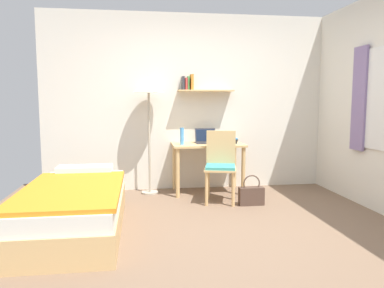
{
  "coord_description": "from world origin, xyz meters",
  "views": [
    {
      "loc": [
        -0.79,
        -3.55,
        1.32
      ],
      "look_at": [
        -0.22,
        0.51,
        0.85
      ],
      "focal_mm": 34.9,
      "sensor_mm": 36.0,
      "label": 1
    }
  ],
  "objects_px": {
    "laptop": "(206,139)",
    "water_bottle": "(182,136)",
    "standing_lamp": "(149,90)",
    "bed": "(75,208)",
    "desk": "(208,152)",
    "desk_chair": "(221,163)",
    "handbag": "(251,195)",
    "book_stack": "(230,140)"
  },
  "relations": [
    {
      "from": "desk_chair",
      "to": "book_stack",
      "type": "distance_m",
      "value": 0.64
    },
    {
      "from": "laptop",
      "to": "book_stack",
      "type": "distance_m",
      "value": 0.35
    },
    {
      "from": "laptop",
      "to": "desk",
      "type": "bearing_deg",
      "value": -79.9
    },
    {
      "from": "bed",
      "to": "handbag",
      "type": "relative_size",
      "value": 5.03
    },
    {
      "from": "book_stack",
      "to": "desk_chair",
      "type": "bearing_deg",
      "value": -115.7
    },
    {
      "from": "laptop",
      "to": "water_bottle",
      "type": "distance_m",
      "value": 0.41
    },
    {
      "from": "standing_lamp",
      "to": "bed",
      "type": "bearing_deg",
      "value": -118.83
    },
    {
      "from": "bed",
      "to": "handbag",
      "type": "distance_m",
      "value": 2.17
    },
    {
      "from": "standing_lamp",
      "to": "handbag",
      "type": "xyz_separation_m",
      "value": [
        1.27,
        -0.79,
        -1.34
      ]
    },
    {
      "from": "standing_lamp",
      "to": "book_stack",
      "type": "bearing_deg",
      "value": -1.45
    },
    {
      "from": "desk_chair",
      "to": "laptop",
      "type": "bearing_deg",
      "value": 98.72
    },
    {
      "from": "standing_lamp",
      "to": "book_stack",
      "type": "relative_size",
      "value": 6.78
    },
    {
      "from": "standing_lamp",
      "to": "desk",
      "type": "bearing_deg",
      "value": -3.08
    },
    {
      "from": "water_bottle",
      "to": "handbag",
      "type": "bearing_deg",
      "value": -39.42
    },
    {
      "from": "standing_lamp",
      "to": "water_bottle",
      "type": "height_order",
      "value": "standing_lamp"
    },
    {
      "from": "book_stack",
      "to": "desk",
      "type": "bearing_deg",
      "value": -177.36
    },
    {
      "from": "bed",
      "to": "desk",
      "type": "bearing_deg",
      "value": 40.71
    },
    {
      "from": "desk",
      "to": "water_bottle",
      "type": "xyz_separation_m",
      "value": [
        -0.38,
        -0.08,
        0.25
      ]
    },
    {
      "from": "desk_chair",
      "to": "standing_lamp",
      "type": "distance_m",
      "value": 1.44
    },
    {
      "from": "laptop",
      "to": "water_bottle",
      "type": "height_order",
      "value": "water_bottle"
    },
    {
      "from": "bed",
      "to": "standing_lamp",
      "type": "relative_size",
      "value": 1.18
    },
    {
      "from": "desk_chair",
      "to": "handbag",
      "type": "distance_m",
      "value": 0.57
    },
    {
      "from": "book_stack",
      "to": "handbag",
      "type": "height_order",
      "value": "book_stack"
    },
    {
      "from": "desk",
      "to": "handbag",
      "type": "relative_size",
      "value": 2.62
    },
    {
      "from": "desk",
      "to": "desk_chair",
      "type": "relative_size",
      "value": 1.1
    },
    {
      "from": "handbag",
      "to": "laptop",
      "type": "bearing_deg",
      "value": 118.25
    },
    {
      "from": "water_bottle",
      "to": "standing_lamp",
      "type": "bearing_deg",
      "value": 164.61
    },
    {
      "from": "water_bottle",
      "to": "desk_chair",
      "type": "bearing_deg",
      "value": -43.46
    },
    {
      "from": "book_stack",
      "to": "bed",
      "type": "bearing_deg",
      "value": -144.13
    },
    {
      "from": "bed",
      "to": "desk",
      "type": "distance_m",
      "value": 2.18
    },
    {
      "from": "bed",
      "to": "water_bottle",
      "type": "distance_m",
      "value": 1.92
    },
    {
      "from": "standing_lamp",
      "to": "water_bottle",
      "type": "distance_m",
      "value": 0.8
    },
    {
      "from": "bed",
      "to": "desk",
      "type": "xyz_separation_m",
      "value": [
        1.64,
        1.41,
        0.34
      ]
    },
    {
      "from": "standing_lamp",
      "to": "laptop",
      "type": "relative_size",
      "value": 5.37
    },
    {
      "from": "water_bottle",
      "to": "handbag",
      "type": "xyz_separation_m",
      "value": [
        0.81,
        -0.67,
        -0.7
      ]
    },
    {
      "from": "standing_lamp",
      "to": "laptop",
      "type": "height_order",
      "value": "standing_lamp"
    },
    {
      "from": "standing_lamp",
      "to": "laptop",
      "type": "xyz_separation_m",
      "value": [
        0.82,
        0.04,
        -0.71
      ]
    },
    {
      "from": "book_stack",
      "to": "handbag",
      "type": "relative_size",
      "value": 0.63
    },
    {
      "from": "desk_chair",
      "to": "standing_lamp",
      "type": "height_order",
      "value": "standing_lamp"
    },
    {
      "from": "desk_chair",
      "to": "book_stack",
      "type": "xyz_separation_m",
      "value": [
        0.26,
        0.53,
        0.25
      ]
    },
    {
      "from": "desk",
      "to": "bed",
      "type": "bearing_deg",
      "value": -139.29
    },
    {
      "from": "desk",
      "to": "standing_lamp",
      "type": "bearing_deg",
      "value": 176.92
    }
  ]
}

